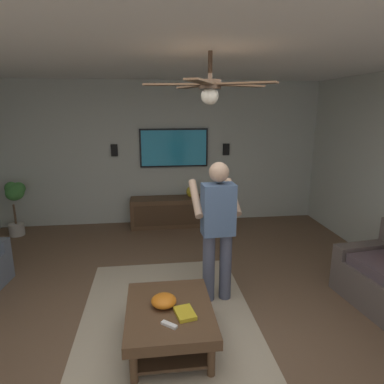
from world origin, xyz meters
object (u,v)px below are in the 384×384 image
wall_speaker_right (114,150)px  media_console (176,212)px  tv (174,148)px  bowl (164,301)px  ceiling_fan (210,87)px  wall_speaker_left (226,149)px  vase_round (192,192)px  coffee_table (170,318)px  person_standing (218,224)px  remote_white (169,325)px  book (185,313)px  potted_plant_tall (15,198)px

wall_speaker_right → media_console: bearing=-102.9°
wall_speaker_right → tv: bearing=-90.7°
bowl → ceiling_fan: size_ratio=0.20×
wall_speaker_left → vase_round: bearing=110.0°
coffee_table → media_console: 3.37m
tv → bowl: size_ratio=5.44×
person_standing → remote_white: bearing=145.2°
vase_round → ceiling_fan: size_ratio=0.19×
vase_round → wall_speaker_right: bearing=79.9°
bowl → book: bearing=-132.8°
person_standing → wall_speaker_left: (2.86, -0.74, 0.49)m
media_console → tv: 1.22m
potted_plant_tall → wall_speaker_right: bearing=-77.5°
coffee_table → potted_plant_tall: potted_plant_tall is taller
person_standing → book: size_ratio=7.45×
coffee_table → book: 0.22m
coffee_table → bowl: (0.04, 0.05, 0.16)m
media_console → person_standing: person_standing is taller
bowl → ceiling_fan: 2.00m
coffee_table → book: book is taller
remote_white → vase_round: (3.62, -0.65, 0.25)m
bowl → media_console: bearing=-6.3°
coffee_table → tv: bearing=-5.0°
potted_plant_tall → vase_round: size_ratio=4.36×
bowl → wall_speaker_right: wall_speaker_right is taller
remote_white → vase_round: vase_round is taller
potted_plant_tall → coffee_table: bearing=-142.2°
coffee_table → tv: tv is taller
media_console → bowl: size_ratio=7.18×
tv → person_standing: size_ratio=0.79×
bowl → book: (-0.17, -0.18, -0.04)m
coffee_table → ceiling_fan: ceiling_fan is taller
person_standing → vase_round: (2.61, -0.04, -0.27)m
ceiling_fan → remote_white: bearing=144.4°
book → ceiling_fan: size_ratio=0.19×
book → wall_speaker_right: (3.73, 0.93, 1.02)m
book → vase_round: size_ratio=1.00×
book → ceiling_fan: 2.04m
vase_round → wall_speaker_left: (0.25, -0.70, 0.76)m
person_standing → wall_speaker_left: bearing=-18.0°
tv → bowl: bearing=-5.9°
person_standing → wall_speaker_right: 3.22m
coffee_table → remote_white: (-0.26, 0.02, 0.12)m
wall_speaker_right → ceiling_fan: bearing=-159.6°
media_console → ceiling_fan: bearing=1.9°
tv → ceiling_fan: ceiling_fan is taller
media_console → bowl: bearing=-6.3°
tv → remote_white: bearing=-5.0°
wall_speaker_left → bowl: bearing=158.8°
potted_plant_tall → vase_round: potted_plant_tall is taller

